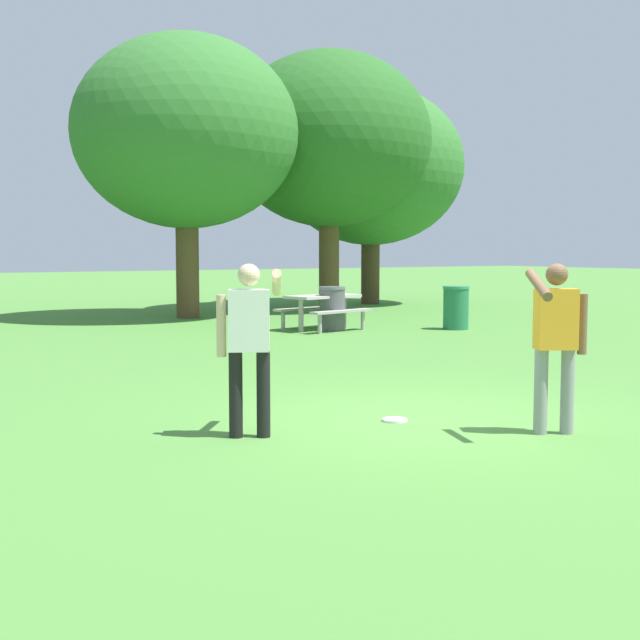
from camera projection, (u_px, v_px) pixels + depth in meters
ground_plane at (426, 419)px, 8.80m from camera, size 120.00×120.00×0.00m
person_thrower at (249, 336)px, 7.91m from camera, size 0.81×0.57×1.64m
person_catcher at (556, 335)px, 8.03m from camera, size 0.81×0.57×1.64m
frisbee at (395, 420)px, 8.72m from camera, size 0.26×0.26×0.03m
picnic_table_near at (323, 304)px, 18.54m from camera, size 1.96×1.75×0.77m
trash_can_beside_table at (456, 308)px, 18.69m from camera, size 0.59×0.59×0.96m
trash_can_further_along at (332, 308)px, 18.43m from camera, size 0.59×0.59×0.96m
tree_slender_mid at (186, 133)px, 21.49m from camera, size 5.76×5.76×7.20m
tree_back_left at (329, 140)px, 24.61m from camera, size 5.98×5.98×7.51m
tree_back_right at (371, 167)px, 27.09m from camera, size 5.97×5.97×6.98m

